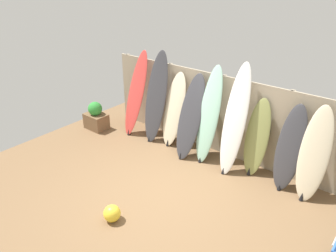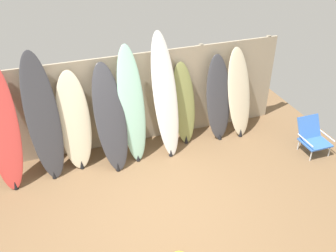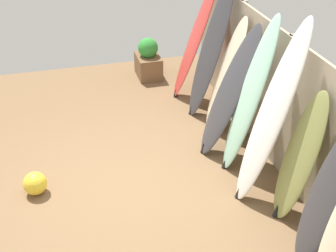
{
  "view_description": "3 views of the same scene",
  "coord_description": "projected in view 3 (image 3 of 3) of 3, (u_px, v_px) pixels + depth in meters",
  "views": [
    {
      "loc": [
        3.26,
        -3.81,
        3.84
      ],
      "look_at": [
        -0.42,
        0.68,
        1.01
      ],
      "focal_mm": 35.0,
      "sensor_mm": 36.0,
      "label": 1
    },
    {
      "loc": [
        -1.33,
        -4.02,
        4.22
      ],
      "look_at": [
        0.39,
        0.91,
        0.91
      ],
      "focal_mm": 40.0,
      "sensor_mm": 36.0,
      "label": 2
    },
    {
      "loc": [
        4.62,
        -0.71,
        3.71
      ],
      "look_at": [
        0.31,
        0.45,
        1.0
      ],
      "focal_mm": 50.0,
      "sensor_mm": 36.0,
      "label": 3
    }
  ],
  "objects": [
    {
      "name": "ground",
      "position": [
        128.0,
        186.0,
        5.9
      ],
      "size": [
        7.68,
        7.68,
        0.0
      ],
      "primitive_type": "plane",
      "color": "brown"
    },
    {
      "name": "fence_back",
      "position": [
        281.0,
        103.0,
        5.88
      ],
      "size": [
        6.08,
        0.11,
        1.8
      ],
      "color": "tan",
      "rests_on": "ground"
    },
    {
      "name": "surfboard_red_0",
      "position": [
        195.0,
        38.0,
        7.5
      ],
      "size": [
        0.54,
        0.78,
        2.05
      ],
      "color": "#D13D38",
      "rests_on": "ground"
    },
    {
      "name": "surfboard_charcoal_1",
      "position": [
        211.0,
        50.0,
        6.97
      ],
      "size": [
        0.61,
        0.73,
        2.13
      ],
      "color": "#38383D",
      "rests_on": "ground"
    },
    {
      "name": "surfboard_cream_2",
      "position": [
        225.0,
        76.0,
        6.69
      ],
      "size": [
        0.58,
        0.57,
        1.72
      ],
      "color": "beige",
      "rests_on": "ground"
    },
    {
      "name": "surfboard_charcoal_3",
      "position": [
        230.0,
        93.0,
        6.14
      ],
      "size": [
        0.59,
        0.82,
        1.81
      ],
      "color": "#38383D",
      "rests_on": "ground"
    },
    {
      "name": "surfboard_seafoam_4",
      "position": [
        249.0,
        97.0,
        5.75
      ],
      "size": [
        0.47,
        0.63,
        2.07
      ],
      "color": "#9ED6BC",
      "rests_on": "ground"
    },
    {
      "name": "surfboard_white_5",
      "position": [
        271.0,
        116.0,
        5.2
      ],
      "size": [
        0.52,
        0.77,
        2.22
      ],
      "color": "white",
      "rests_on": "ground"
    },
    {
      "name": "surfboard_olive_6",
      "position": [
        299.0,
        159.0,
        5.06
      ],
      "size": [
        0.5,
        0.47,
        1.58
      ],
      "color": "olive",
      "rests_on": "ground"
    },
    {
      "name": "surfboard_charcoal_7",
      "position": [
        328.0,
        196.0,
        4.45
      ],
      "size": [
        0.5,
        0.48,
        1.66
      ],
      "color": "#38383D",
      "rests_on": "ground"
    },
    {
      "name": "planter_box",
      "position": [
        148.0,
        60.0,
        8.5
      ],
      "size": [
        0.59,
        0.41,
        0.74
      ],
      "color": "brown",
      "rests_on": "ground"
    },
    {
      "name": "beach_ball",
      "position": [
        35.0,
        183.0,
        5.71
      ],
      "size": [
        0.29,
        0.29,
        0.29
      ],
      "primitive_type": "sphere",
      "color": "yellow",
      "rests_on": "ground"
    }
  ]
}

